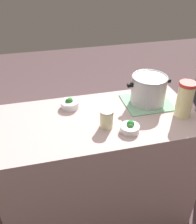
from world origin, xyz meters
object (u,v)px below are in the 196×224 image
at_px(broccoli_bowl_front, 70,104).
at_px(mason_jar, 107,119).
at_px(cooking_pot, 149,89).
at_px(lemonade_pitcher, 185,99).
at_px(broccoli_bowl_center, 130,128).

bearing_deg(broccoli_bowl_front, mason_jar, -56.42).
bearing_deg(cooking_pot, lemonade_pitcher, -51.61).
relative_size(lemonade_pitcher, broccoli_bowl_center, 2.08).
distance_m(cooking_pot, lemonade_pitcher, 0.26).
xyz_separation_m(cooking_pot, broccoli_bowl_front, (-0.55, 0.07, -0.08)).
height_order(lemonade_pitcher, broccoli_bowl_center, lemonade_pitcher).
relative_size(lemonade_pitcher, mason_jar, 2.04).
bearing_deg(lemonade_pitcher, mason_jar, -179.68).
xyz_separation_m(mason_jar, broccoli_bowl_center, (0.13, -0.08, -0.03)).
distance_m(mason_jar, broccoli_bowl_front, 0.34).
xyz_separation_m(lemonade_pitcher, mason_jar, (-0.52, -0.00, -0.06)).
height_order(cooking_pot, mason_jar, cooking_pot).
xyz_separation_m(cooking_pot, broccoli_bowl_center, (-0.23, -0.28, -0.09)).
distance_m(lemonade_pitcher, mason_jar, 0.53).
height_order(lemonade_pitcher, broccoli_bowl_front, lemonade_pitcher).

